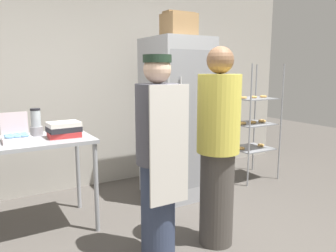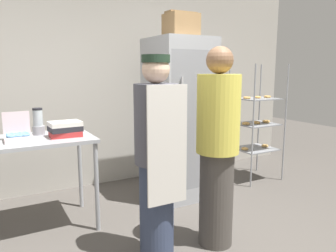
{
  "view_description": "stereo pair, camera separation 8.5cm",
  "coord_description": "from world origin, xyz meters",
  "views": [
    {
      "loc": [
        -1.48,
        -1.9,
        1.57
      ],
      "look_at": [
        0.05,
        0.69,
        1.06
      ],
      "focal_mm": 35.0,
      "sensor_mm": 36.0,
      "label": 1
    },
    {
      "loc": [
        -1.4,
        -1.95,
        1.57
      ],
      "look_at": [
        0.05,
        0.69,
        1.06
      ],
      "focal_mm": 35.0,
      "sensor_mm": 36.0,
      "label": 2
    }
  ],
  "objects": [
    {
      "name": "person_baker",
      "position": [
        -0.23,
        0.37,
        0.88
      ],
      "size": [
        0.36,
        0.38,
        1.69
      ],
      "color": "#333D56",
      "rests_on": "ground_plane"
    },
    {
      "name": "baking_rack",
      "position": [
        1.94,
        1.49,
        0.82
      ],
      "size": [
        0.63,
        0.53,
        1.65
      ],
      "color": "#93969B",
      "rests_on": "ground_plane"
    },
    {
      "name": "cardboard_storage_box",
      "position": [
        0.62,
        1.4,
        2.08
      ],
      "size": [
        0.35,
        0.31,
        0.28
      ],
      "color": "#937047",
      "rests_on": "refrigerator"
    },
    {
      "name": "refrigerator",
      "position": [
        0.65,
        1.49,
        0.97
      ],
      "size": [
        0.68,
        0.77,
        1.95
      ],
      "color": "#9EA0A5",
      "rests_on": "ground_plane"
    },
    {
      "name": "donut_box",
      "position": [
        -1.18,
        1.31,
        0.97
      ],
      "size": [
        0.24,
        0.22,
        0.26
      ],
      "color": "silver",
      "rests_on": "prep_counter"
    },
    {
      "name": "binder_stack",
      "position": [
        -0.76,
        1.32,
        1.0
      ],
      "size": [
        0.31,
        0.24,
        0.15
      ],
      "color": "#B72D2D",
      "rests_on": "prep_counter"
    },
    {
      "name": "prep_counter",
      "position": [
        -1.04,
        1.37,
        0.82
      ],
      "size": [
        1.08,
        0.73,
        0.93
      ],
      "color": "#9EA0A5",
      "rests_on": "ground_plane"
    },
    {
      "name": "person_customer",
      "position": [
        0.33,
        0.29,
        0.9
      ],
      "size": [
        0.38,
        0.38,
        1.77
      ],
      "color": "#47423D",
      "rests_on": "ground_plane"
    },
    {
      "name": "back_wall",
      "position": [
        0.0,
        2.43,
        1.43
      ],
      "size": [
        6.4,
        0.12,
        2.86
      ],
      "primitive_type": "cube",
      "color": "#ADA89E",
      "rests_on": "ground_plane"
    },
    {
      "name": "blender_pitcher",
      "position": [
        -0.97,
        1.54,
        1.04
      ],
      "size": [
        0.12,
        0.12,
        0.27
      ],
      "color": "#99999E",
      "rests_on": "prep_counter"
    }
  ]
}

